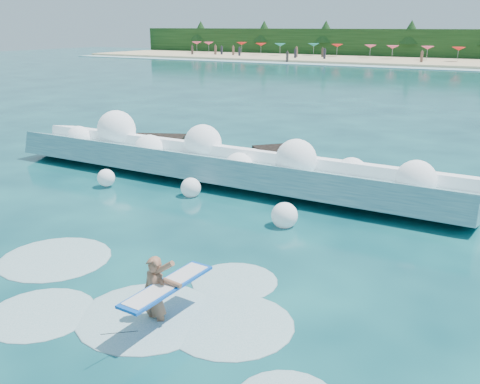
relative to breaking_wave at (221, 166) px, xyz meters
The scene contains 7 objects.
ground 6.55m from the breaking_wave, 74.17° to the right, with size 200.00×200.00×0.00m, color #07313C.
wet_band 60.75m from the breaking_wave, 88.32° to the left, with size 140.00×5.00×0.08m, color silver.
breaking_wave is the anchor object (origin of this frame).
rock_cluster 1.96m from the breaking_wave, 138.03° to the left, with size 8.23×3.14×1.30m.
surfer_with_board 10.17m from the breaking_wave, 65.07° to the right, with size 0.91×2.84×1.65m.
wave_spray 0.71m from the breaking_wave, 168.53° to the right, with size 15.49×4.71×2.26m.
surf_foam 9.40m from the breaking_wave, 69.32° to the right, with size 9.61×5.33×0.14m.
Camera 1 is at (8.55, -10.20, 5.61)m, focal length 40.00 mm.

